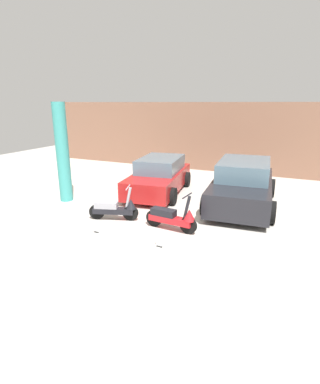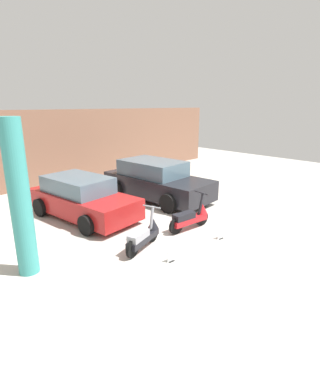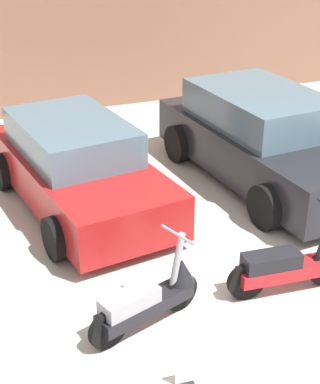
{
  "view_description": "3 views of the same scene",
  "coord_description": "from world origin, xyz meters",
  "px_view_note": "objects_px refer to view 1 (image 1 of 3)",
  "views": [
    {
      "loc": [
        3.25,
        -5.84,
        3.22
      ],
      "look_at": [
        -0.32,
        2.08,
        0.63
      ],
      "focal_mm": 28.0,
      "sensor_mm": 36.0,
      "label": 1
    },
    {
      "loc": [
        -5.59,
        -4.3,
        3.48
      ],
      "look_at": [
        0.34,
        1.99,
        0.93
      ],
      "focal_mm": 28.0,
      "sensor_mm": 36.0,
      "label": 2
    },
    {
      "loc": [
        -2.94,
        -3.82,
        4.12
      ],
      "look_at": [
        -0.45,
        2.52,
        0.73
      ],
      "focal_mm": 55.0,
      "sensor_mm": 36.0,
      "label": 3
    }
  ],
  "objects_px": {
    "placard_near_left_scooter": "(97,228)",
    "support_column_side": "(63,153)",
    "car_rear_left": "(159,176)",
    "placard_near_right_scooter": "(160,242)",
    "car_rear_center": "(242,184)",
    "scooter_front_left": "(116,208)",
    "scooter_front_right": "(173,217)"
  },
  "relations": [
    {
      "from": "car_rear_center",
      "to": "placard_near_left_scooter",
      "type": "height_order",
      "value": "car_rear_center"
    },
    {
      "from": "placard_near_left_scooter",
      "to": "scooter_front_left",
      "type": "bearing_deg",
      "value": 90.31
    },
    {
      "from": "scooter_front_left",
      "to": "car_rear_center",
      "type": "relative_size",
      "value": 0.31
    },
    {
      "from": "support_column_side",
      "to": "scooter_front_left",
      "type": "bearing_deg",
      "value": -18.66
    },
    {
      "from": "scooter_front_right",
      "to": "placard_near_right_scooter",
      "type": "xyz_separation_m",
      "value": [
        0.08,
        -0.98,
        -0.25
      ]
    },
    {
      "from": "car_rear_center",
      "to": "placard_near_right_scooter",
      "type": "height_order",
      "value": "car_rear_center"
    },
    {
      "from": "scooter_front_right",
      "to": "placard_near_right_scooter",
      "type": "relative_size",
      "value": 5.67
    },
    {
      "from": "placard_near_right_scooter",
      "to": "scooter_front_left",
      "type": "bearing_deg",
      "value": 151.64
    },
    {
      "from": "car_rear_left",
      "to": "placard_near_right_scooter",
      "type": "height_order",
      "value": "car_rear_left"
    },
    {
      "from": "car_rear_left",
      "to": "support_column_side",
      "type": "xyz_separation_m",
      "value": [
        -2.52,
        -2.16,
        1.01
      ]
    },
    {
      "from": "placard_near_left_scooter",
      "to": "support_column_side",
      "type": "bearing_deg",
      "value": 144.94
    },
    {
      "from": "car_rear_left",
      "to": "support_column_side",
      "type": "bearing_deg",
      "value": -57.34
    },
    {
      "from": "scooter_front_right",
      "to": "support_column_side",
      "type": "relative_size",
      "value": 0.45
    },
    {
      "from": "scooter_front_left",
      "to": "support_column_side",
      "type": "distance_m",
      "value": 2.96
    },
    {
      "from": "car_rear_center",
      "to": "support_column_side",
      "type": "relative_size",
      "value": 1.34
    },
    {
      "from": "placard_near_right_scooter",
      "to": "support_column_side",
      "type": "relative_size",
      "value": 0.08
    },
    {
      "from": "support_column_side",
      "to": "car_rear_center",
      "type": "bearing_deg",
      "value": 19.67
    },
    {
      "from": "scooter_front_right",
      "to": "car_rear_left",
      "type": "bearing_deg",
      "value": 125.27
    },
    {
      "from": "scooter_front_left",
      "to": "scooter_front_right",
      "type": "xyz_separation_m",
      "value": [
        1.76,
        -0.01,
        0.01
      ]
    },
    {
      "from": "scooter_front_left",
      "to": "car_rear_center",
      "type": "xyz_separation_m",
      "value": [
        3.03,
        2.84,
        0.34
      ]
    },
    {
      "from": "car_rear_center",
      "to": "support_column_side",
      "type": "bearing_deg",
      "value": -75.0
    },
    {
      "from": "scooter_front_right",
      "to": "placard_near_left_scooter",
      "type": "bearing_deg",
      "value": -147.35
    },
    {
      "from": "car_rear_center",
      "to": "placard_near_right_scooter",
      "type": "xyz_separation_m",
      "value": [
        -1.2,
        -3.83,
        -0.57
      ]
    },
    {
      "from": "car_rear_left",
      "to": "support_column_side",
      "type": "relative_size",
      "value": 1.22
    },
    {
      "from": "scooter_front_left",
      "to": "car_rear_center",
      "type": "bearing_deg",
      "value": 24.59
    },
    {
      "from": "car_rear_center",
      "to": "support_column_side",
      "type": "distance_m",
      "value": 5.98
    },
    {
      "from": "placard_near_left_scooter",
      "to": "placard_near_right_scooter",
      "type": "height_order",
      "value": "same"
    },
    {
      "from": "car_rear_center",
      "to": "placard_near_left_scooter",
      "type": "distance_m",
      "value": 4.87
    },
    {
      "from": "scooter_front_left",
      "to": "car_rear_left",
      "type": "xyz_separation_m",
      "value": [
        -0.01,
        3.02,
        0.26
      ]
    },
    {
      "from": "car_rear_left",
      "to": "car_rear_center",
      "type": "xyz_separation_m",
      "value": [
        3.04,
        -0.17,
        0.07
      ]
    },
    {
      "from": "placard_near_left_scooter",
      "to": "support_column_side",
      "type": "xyz_separation_m",
      "value": [
        -2.54,
        1.78,
        1.51
      ]
    },
    {
      "from": "scooter_front_right",
      "to": "support_column_side",
      "type": "bearing_deg",
      "value": 173.66
    }
  ]
}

